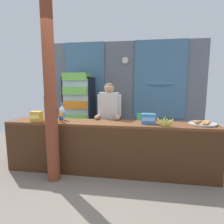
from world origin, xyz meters
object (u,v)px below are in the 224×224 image
Objects in this scene: plastic_lawn_chair at (144,126)px; shopkeeper at (109,113)px; snack_box_choco_powder at (37,116)px; banana_bunch at (165,122)px; soda_bottle_orange_soda at (61,117)px; drink_fridge at (79,103)px; pastry_tray at (202,123)px; soda_bottle_water at (62,113)px; timber_post at (50,99)px; snack_box_biscuit at (148,119)px; stall_counter at (107,143)px; bottle_shelf_rack at (111,115)px.

plastic_lawn_chair is 0.54× the size of shopkeeper.
banana_bunch is at bearing -1.14° from snack_box_choco_powder.
soda_bottle_orange_soda is 1.76m from banana_bunch.
drink_fridge is 3.37m from pastry_tray.
timber_post is at bearing -84.20° from soda_bottle_water.
soda_bottle_orange_soda is (-1.44, -1.79, 0.51)m from plastic_lawn_chair.
plastic_lawn_chair is at bearing 54.87° from timber_post.
snack_box_biscuit is at bearing 3.86° from soda_bottle_orange_soda.
stall_counter is 2.30× the size of shopkeeper.
stall_counter is at bearing -109.55° from plastic_lawn_chair.
snack_box_choco_powder is at bearing -91.77° from drink_fridge.
pastry_tray is (2.37, 0.19, -0.07)m from soda_bottle_orange_soda.
snack_box_choco_powder is 2.85m from pastry_tray.
soda_bottle_water is at bearing 28.26° from snack_box_choco_powder.
shopkeeper reaches higher than bottle_shelf_rack.
snack_box_choco_powder is (-1.96, -0.09, 0.00)m from snack_box_biscuit.
shopkeeper is 0.90m from snack_box_biscuit.
pastry_tray is (1.63, -0.40, -0.06)m from shopkeeper.
bottle_shelf_rack is 1.88m from shopkeeper.
drink_fridge is 2.75m from snack_box_biscuit.
shopkeeper is 6.69× the size of snack_box_biscuit.
snack_box_biscuit is 0.83× the size of banana_bunch.
plastic_lawn_chair is 2.35m from soda_bottle_orange_soda.
shopkeeper is at bearing 38.35° from soda_bottle_orange_soda.
snack_box_choco_powder is (-1.91, -1.78, 0.50)m from plastic_lawn_chair.
stall_counter is 11.54× the size of soda_bottle_water.
timber_post is at bearing -168.46° from pastry_tray.
soda_bottle_water is at bearing 167.60° from stall_counter.
drink_fridge is 1.94m from plastic_lawn_chair.
snack_box_choco_powder is at bearing 145.02° from timber_post.
snack_box_biscuit is 0.88m from pastry_tray.
shopkeeper is 0.95m from soda_bottle_orange_soda.
banana_bunch is at bearing -62.73° from bottle_shelf_rack.
shopkeeper is 1.35m from snack_box_choco_powder.
drink_fridge is at bearing 170.52° from plastic_lawn_chair.
banana_bunch is at bearing -44.64° from drink_fridge.
timber_post reaches higher than soda_bottle_orange_soda.
timber_post is at bearing -159.20° from stall_counter.
bottle_shelf_rack is 2.49m from soda_bottle_orange_soda.
banana_bunch reaches higher than pastry_tray.
timber_post reaches higher than plastic_lawn_chair.
soda_bottle_water is (-0.89, 0.20, 0.48)m from stall_counter.
drink_fridge is at bearing 127.44° from shopkeeper.
soda_bottle_orange_soda is at bearing -70.03° from soda_bottle_water.
pastry_tray is (2.84, 0.18, -0.07)m from snack_box_choco_powder.
stall_counter is 0.93m from soda_bottle_orange_soda.
soda_bottle_orange_soda is (0.03, 0.30, -0.33)m from timber_post.
shopkeeper is 1.19m from banana_bunch.
banana_bunch is at bearing -159.83° from pastry_tray.
snack_box_biscuit is at bearing 2.75° from snack_box_choco_powder.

